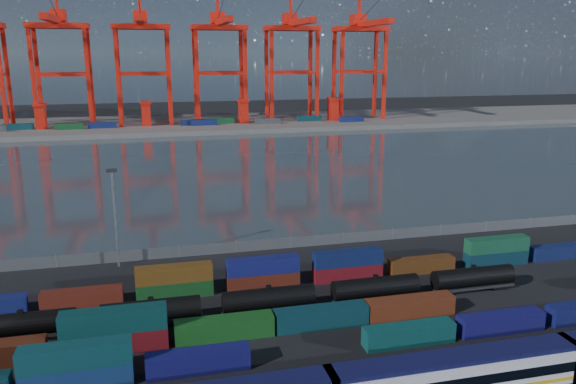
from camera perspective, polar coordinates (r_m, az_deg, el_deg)
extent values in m
plane|color=black|center=(77.94, 5.42, -12.40)|extent=(700.00, 700.00, 0.00)
plane|color=#313F46|center=(175.81, -5.87, 2.57)|extent=(700.00, 700.00, 0.00)
cube|color=#514F4C|center=(278.79, -8.97, 6.89)|extent=(700.00, 70.00, 2.00)
cone|color=#1E2630|center=(1932.89, 17.17, 16.80)|extent=(840.00, 840.00, 300.00)
cube|color=silver|center=(61.05, 16.62, -17.64)|extent=(26.87, 3.22, 4.08)
cube|color=#0F1038|center=(59.90, 16.78, -15.75)|extent=(26.87, 2.90, 0.54)
cube|color=black|center=(60.83, 16.65, -17.30)|extent=(26.90, 3.32, 1.07)
cube|color=navy|center=(66.37, -20.60, -17.12)|extent=(11.46, 2.33, 2.48)
cube|color=#0D3E44|center=(65.16, -20.79, -15.24)|extent=(11.46, 2.33, 2.48)
cube|color=#121159|center=(65.86, -9.10, -16.59)|extent=(11.46, 2.33, 2.48)
cube|color=#0D4848|center=(71.93, 12.17, -13.94)|extent=(11.46, 2.33, 2.48)
cube|color=navy|center=(77.92, 20.77, -12.30)|extent=(11.46, 2.33, 2.48)
cube|color=#5F0E13|center=(71.87, -17.13, -14.22)|extent=(12.26, 2.49, 2.66)
cube|color=#0A3838|center=(70.69, -17.28, -12.32)|extent=(12.26, 2.49, 2.66)
cube|color=#155119|center=(72.06, -6.47, -13.57)|extent=(12.26, 2.49, 2.66)
cube|color=#0B333D|center=(74.43, 3.40, -12.55)|extent=(12.26, 2.49, 2.66)
cube|color=maroon|center=(78.70, 12.24, -11.33)|extent=(12.26, 2.49, 2.66)
cube|color=#5C1C12|center=(85.01, -20.18, -10.04)|extent=(10.98, 2.23, 2.38)
cube|color=#12451A|center=(84.37, -11.42, -9.60)|extent=(10.98, 2.23, 2.38)
cube|color=brown|center=(83.46, -11.49, -8.11)|extent=(10.98, 2.23, 2.38)
cube|color=#561C11|center=(85.71, -2.54, -8.94)|extent=(10.98, 2.23, 2.38)
cube|color=navy|center=(84.82, -2.56, -7.46)|extent=(10.98, 2.23, 2.38)
cube|color=maroon|center=(89.10, 6.06, -8.09)|extent=(10.98, 2.23, 2.38)
cube|color=#0F1C4C|center=(88.24, 6.10, -6.66)|extent=(10.98, 2.23, 2.38)
cube|color=#552E11|center=(93.92, 13.38, -7.22)|extent=(10.98, 2.23, 2.38)
cube|color=#0B2C3C|center=(100.67, 20.34, -6.29)|extent=(10.98, 2.23, 2.38)
cube|color=#175636|center=(99.90, 20.46, -5.00)|extent=(10.98, 2.23, 2.38)
cube|color=#0F1B4F|center=(107.98, 25.87, -5.47)|extent=(10.98, 2.23, 2.38)
cylinder|color=black|center=(77.88, -25.43, -11.99)|extent=(12.57, 2.80, 2.80)
cylinder|color=black|center=(77.25, -25.55, -10.96)|extent=(0.77, 0.77, 0.48)
cube|color=black|center=(78.53, -25.31, -13.01)|extent=(13.05, 1.93, 0.39)
cube|color=black|center=(77.89, -22.07, -13.21)|extent=(2.42, 1.74, 0.58)
cylinder|color=black|center=(76.08, -13.71, -11.59)|extent=(12.57, 2.80, 2.80)
cylinder|color=black|center=(75.43, -13.78, -10.53)|extent=(0.77, 0.77, 0.48)
cube|color=black|center=(76.75, -13.64, -12.63)|extent=(13.05, 1.93, 0.39)
cube|color=black|center=(77.11, -16.94, -13.05)|extent=(2.42, 1.74, 0.58)
cube|color=black|center=(76.97, -10.31, -12.69)|extent=(2.42, 1.74, 0.58)
cylinder|color=black|center=(77.40, -1.97, -10.71)|extent=(12.57, 2.80, 2.80)
cylinder|color=black|center=(76.77, -1.98, -9.66)|extent=(0.77, 0.77, 0.48)
cube|color=black|center=(78.06, -1.96, -11.75)|extent=(13.05, 1.93, 0.39)
cube|color=black|center=(77.55, -5.18, -12.30)|extent=(2.42, 1.74, 0.58)
cube|color=black|center=(79.14, 1.19, -11.67)|extent=(2.42, 1.74, 0.58)
cylinder|color=black|center=(81.70, 8.88, -9.51)|extent=(12.57, 2.80, 2.80)
cylinder|color=black|center=(81.10, 8.92, -8.50)|extent=(0.77, 0.77, 0.48)
cube|color=black|center=(82.32, 8.84, -10.49)|extent=(13.05, 1.93, 0.39)
cube|color=black|center=(81.01, 5.93, -11.12)|extent=(2.42, 1.74, 0.58)
cube|color=black|center=(84.15, 11.61, -10.35)|extent=(2.42, 1.74, 0.58)
cylinder|color=black|center=(88.54, 18.28, -8.18)|extent=(12.57, 2.80, 2.80)
cylinder|color=black|center=(87.98, 18.35, -7.24)|extent=(0.77, 0.77, 0.48)
cube|color=black|center=(89.11, 18.20, -9.10)|extent=(13.05, 1.93, 0.39)
cube|color=black|center=(87.13, 15.71, -9.73)|extent=(2.42, 1.74, 0.58)
cube|color=black|center=(91.54, 20.52, -8.94)|extent=(2.42, 1.74, 0.58)
cube|color=#595B5E|center=(102.34, 0.27, -5.16)|extent=(160.00, 0.06, 2.00)
cylinder|color=slate|center=(100.88, -22.50, -6.50)|extent=(0.12, 0.12, 2.20)
cylinder|color=slate|center=(99.74, -16.79, -6.24)|extent=(0.12, 0.12, 2.20)
cylinder|color=slate|center=(99.61, -11.02, -5.91)|extent=(0.12, 0.12, 2.20)
cylinder|color=slate|center=(100.47, -5.30, -5.53)|extent=(0.12, 0.12, 2.20)
cylinder|color=slate|center=(102.31, 0.27, -5.11)|extent=(0.12, 0.12, 2.20)
cylinder|color=slate|center=(105.07, 5.58, -4.66)|extent=(0.12, 0.12, 2.20)
cylinder|color=slate|center=(108.68, 10.58, -4.19)|extent=(0.12, 0.12, 2.20)
cylinder|color=slate|center=(113.07, 15.21, -3.74)|extent=(0.12, 0.12, 2.20)
cylinder|color=slate|center=(118.14, 19.47, -3.30)|extent=(0.12, 0.12, 2.20)
cylinder|color=slate|center=(123.82, 23.36, -2.88)|extent=(0.12, 0.12, 2.20)
cylinder|color=slate|center=(130.01, 26.88, -2.48)|extent=(0.12, 0.12, 2.20)
cylinder|color=slate|center=(95.73, -17.13, -2.76)|extent=(0.36, 0.36, 16.00)
cube|color=black|center=(93.77, -17.49, 2.10)|extent=(1.60, 0.40, 0.60)
cube|color=red|center=(271.64, -27.09, 10.03)|extent=(1.63, 1.63, 45.89)
cube|color=red|center=(283.57, -26.55, 10.19)|extent=(1.63, 1.63, 45.89)
cube|color=red|center=(269.13, -24.45, 10.28)|extent=(1.63, 1.63, 45.89)
cube|color=red|center=(281.18, -24.02, 10.43)|extent=(1.63, 1.63, 45.89)
cube|color=red|center=(266.08, -19.63, 10.68)|extent=(1.63, 1.63, 45.89)
cube|color=red|center=(278.26, -19.39, 10.81)|extent=(1.63, 1.63, 45.89)
cube|color=red|center=(267.29, -22.10, 10.98)|extent=(22.44, 1.43, 1.43)
cube|color=red|center=(279.41, -21.76, 11.09)|extent=(22.44, 1.43, 1.43)
cube|color=red|center=(273.43, -22.33, 15.35)|extent=(25.50, 14.28, 2.24)
cube|color=red|center=(261.41, -22.75, 15.87)|extent=(3.06, 48.95, 2.55)
cube|color=red|center=(277.69, -22.30, 16.27)|extent=(6.12, 8.16, 5.10)
cylinder|color=black|center=(259.46, -22.99, 17.46)|extent=(0.24, 41.97, 13.85)
cube|color=red|center=(265.19, -16.88, 10.88)|extent=(1.63, 1.63, 45.89)
cube|color=red|center=(277.41, -16.77, 11.00)|extent=(1.63, 1.63, 45.89)
cube|color=red|center=(265.08, -11.95, 11.17)|extent=(1.63, 1.63, 45.89)
cube|color=red|center=(277.29, -12.05, 11.27)|extent=(1.63, 1.63, 45.89)
cube|color=red|center=(264.81, -14.45, 11.53)|extent=(22.44, 1.43, 1.43)
cube|color=red|center=(277.04, -14.44, 11.62)|extent=(22.44, 1.43, 1.43)
cube|color=red|center=(271.00, -14.72, 15.93)|extent=(25.50, 14.28, 2.24)
cube|color=red|center=(258.87, -14.77, 16.50)|extent=(3.06, 48.95, 2.55)
cube|color=red|center=(275.30, -14.77, 16.85)|extent=(6.12, 8.16, 5.10)
cylinder|color=black|center=(256.90, -14.88, 18.11)|extent=(0.24, 41.97, 13.85)
cube|color=red|center=(265.84, -9.19, 11.30)|extent=(1.63, 1.63, 45.89)
cube|color=red|center=(278.02, -9.41, 11.40)|extent=(1.63, 1.63, 45.89)
cube|color=red|center=(268.66, -4.33, 11.46)|extent=(1.63, 1.63, 45.89)
cube|color=red|center=(280.73, -4.76, 11.56)|extent=(1.63, 1.63, 45.89)
cube|color=red|center=(266.93, -6.76, 11.88)|extent=(22.44, 1.43, 1.43)
cube|color=red|center=(279.07, -7.09, 11.96)|extent=(22.44, 1.43, 1.43)
cube|color=red|center=(273.08, -7.06, 16.25)|extent=(25.50, 14.28, 2.24)
cube|color=red|center=(261.04, -6.73, 16.82)|extent=(3.06, 48.95, 2.55)
cube|color=red|center=(277.35, -7.20, 17.16)|extent=(6.12, 8.16, 5.10)
cube|color=red|center=(275.87, -7.19, 18.77)|extent=(1.22, 1.22, 16.32)
cylinder|color=black|center=(259.09, -6.71, 18.42)|extent=(0.24, 41.97, 13.85)
cube|color=red|center=(271.04, -1.65, 11.51)|extent=(1.63, 1.63, 45.89)
cube|color=red|center=(283.01, -2.19, 11.61)|extent=(1.63, 1.63, 45.89)
cube|color=red|center=(276.67, 2.98, 11.55)|extent=(1.63, 1.63, 45.89)
cube|color=red|center=(288.40, 2.27, 11.65)|extent=(1.63, 1.63, 45.89)
cube|color=red|center=(273.55, 0.69, 12.02)|extent=(22.44, 1.43, 1.43)
cube|color=red|center=(285.41, 0.06, 12.10)|extent=(22.44, 1.43, 1.43)
cube|color=red|center=(279.55, 0.37, 16.30)|extent=(25.50, 14.28, 2.24)
cube|color=red|center=(267.81, 1.05, 16.83)|extent=(3.06, 48.95, 2.55)
cube|color=red|center=(283.73, 0.16, 17.19)|extent=(6.12, 8.16, 5.10)
cube|color=red|center=(282.29, 0.27, 18.76)|extent=(1.22, 1.22, 16.32)
cylinder|color=black|center=(265.91, 1.20, 18.39)|extent=(0.24, 41.97, 13.85)
cube|color=red|center=(280.55, 5.49, 11.54)|extent=(1.63, 1.63, 45.89)
cube|color=red|center=(292.12, 4.69, 11.65)|extent=(1.63, 1.63, 45.89)
cube|color=red|center=(288.72, 9.79, 11.47)|extent=(1.63, 1.63, 45.89)
cube|color=red|center=(299.98, 8.84, 11.59)|extent=(1.63, 1.63, 45.89)
cube|color=red|center=(284.36, 7.69, 11.97)|extent=(22.44, 1.43, 1.43)
cube|color=red|center=(295.78, 6.80, 12.07)|extent=(22.44, 1.43, 1.43)
cube|color=red|center=(290.14, 7.37, 16.10)|extent=(25.50, 14.28, 2.24)
cube|color=red|center=(278.84, 8.32, 16.58)|extent=(3.06, 48.95, 2.55)
cube|color=red|center=(294.16, 7.10, 16.97)|extent=(6.12, 8.16, 5.10)
cube|color=red|center=(292.77, 7.29, 18.48)|extent=(1.22, 1.22, 16.32)
cylinder|color=black|center=(277.01, 8.57, 18.07)|extent=(0.24, 41.97, 13.85)
cube|color=navy|center=(263.42, -8.54, 7.00)|extent=(12.00, 2.44, 2.60)
cube|color=navy|center=(275.47, 6.45, 7.37)|extent=(12.00, 2.44, 2.60)
cube|color=navy|center=(264.45, -9.50, 7.00)|extent=(12.00, 2.44, 2.60)
cube|color=#0C3842|center=(271.84, -25.73, 6.00)|extent=(12.00, 2.44, 2.60)
cube|color=#3F4244|center=(265.88, -2.06, 7.21)|extent=(12.00, 2.44, 2.60)
cube|color=#144C23|center=(264.04, -21.32, 6.23)|extent=(12.00, 2.44, 2.60)
cube|color=navy|center=(263.94, -18.34, 6.47)|extent=(12.00, 2.44, 2.60)
cube|color=#144C23|center=(269.10, -6.79, 7.21)|extent=(12.00, 2.44, 2.60)
cube|color=#0C3842|center=(277.06, 2.18, 7.48)|extent=(12.00, 2.44, 2.60)
cube|color=red|center=(271.17, -23.82, 6.96)|extent=(4.00, 6.00, 10.00)
cube|color=red|center=(270.67, -23.93, 8.12)|extent=(5.00, 7.00, 1.20)
cube|color=red|center=(267.18, -14.21, 7.63)|extent=(4.00, 6.00, 10.00)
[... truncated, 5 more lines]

